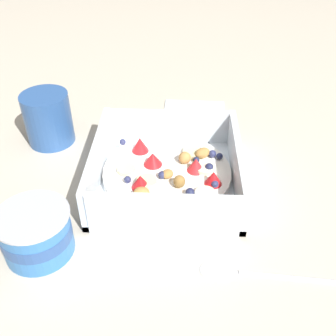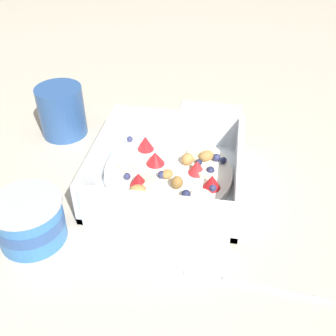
% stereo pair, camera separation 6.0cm
% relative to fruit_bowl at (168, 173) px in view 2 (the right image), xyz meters
% --- Properties ---
extents(ground_plane, '(2.40, 2.40, 0.00)m').
position_rel_fruit_bowl_xyz_m(ground_plane, '(0.00, -0.02, -0.02)').
color(ground_plane, beige).
extents(fruit_bowl, '(0.22, 0.22, 0.07)m').
position_rel_fruit_bowl_xyz_m(fruit_bowl, '(0.00, 0.00, 0.00)').
color(fruit_bowl, white).
rests_on(fruit_bowl, ground).
extents(spoon, '(0.04, 0.17, 0.01)m').
position_rel_fruit_bowl_xyz_m(spoon, '(-0.16, -0.10, -0.02)').
color(spoon, silver).
rests_on(spoon, ground).
extents(yogurt_cup, '(0.09, 0.09, 0.06)m').
position_rel_fruit_bowl_xyz_m(yogurt_cup, '(-0.14, 0.16, 0.01)').
color(yogurt_cup, '#3370B7').
rests_on(yogurt_cup, ground).
extents(coffee_mug, '(0.11, 0.08, 0.09)m').
position_rel_fruit_bowl_xyz_m(coffee_mug, '(0.11, 0.21, 0.02)').
color(coffee_mug, '#2D5699').
rests_on(coffee_mug, ground).
extents(folded_napkin, '(0.12, 0.12, 0.01)m').
position_rel_fruit_bowl_xyz_m(folded_napkin, '(0.20, -0.04, -0.02)').
color(folded_napkin, silver).
rests_on(folded_napkin, ground).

